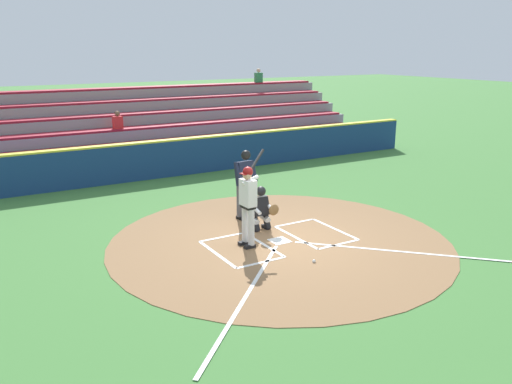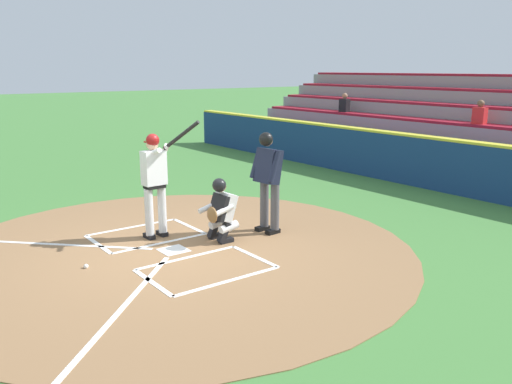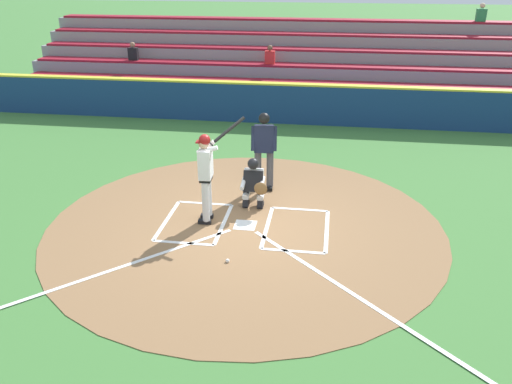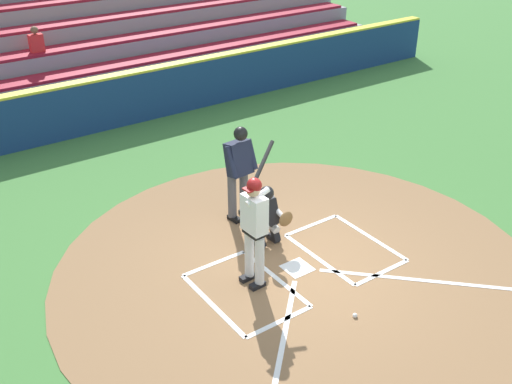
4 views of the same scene
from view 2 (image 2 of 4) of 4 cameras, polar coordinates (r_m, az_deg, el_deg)
ground_plane at (r=9.06m, az=-8.78°, el=-6.23°), size 120.00×120.00×0.00m
dirt_circle at (r=9.06m, az=-8.78°, el=-6.19°), size 8.00×8.00×0.01m
home_plate_and_chalk at (r=8.70m, az=-13.92°, el=-7.18°), size 7.93×4.91×0.01m
batter at (r=9.50m, az=-10.71°, el=1.49°), size 0.91×0.75×2.13m
catcher at (r=9.30m, az=-3.78°, el=-1.79°), size 0.59×0.60×1.13m
plate_umpire at (r=9.67m, az=1.29°, el=1.78°), size 0.61×0.45×1.86m
baseball at (r=8.58m, az=-17.67°, el=-7.57°), size 0.07×0.07×0.07m
backstop_wall at (r=13.94m, az=19.43°, el=2.76°), size 22.00×0.36×1.31m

